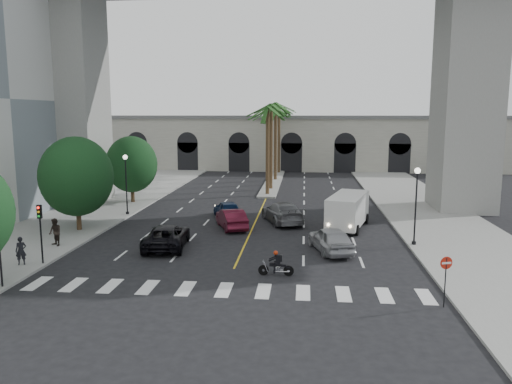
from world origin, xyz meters
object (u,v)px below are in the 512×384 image
at_px(motorcycle_rider, 277,264).
at_px(car_a, 331,239).
at_px(car_e, 227,209).
at_px(car_c, 167,236).
at_px(lamp_post_left_far, 126,179).
at_px(traffic_signal_far, 40,224).
at_px(cargo_van, 348,210).
at_px(lamp_post_right, 416,199).
at_px(pedestrian_b, 55,232).
at_px(car_b, 231,219).
at_px(car_d, 282,212).
at_px(pedestrian_a, 21,251).
at_px(do_not_enter_sign, 446,271).

distance_m(motorcycle_rider, car_a, 6.06).
distance_m(motorcycle_rider, car_e, 15.92).
bearing_deg(car_c, lamp_post_left_far, -63.10).
height_order(traffic_signal_far, cargo_van, traffic_signal_far).
xyz_separation_m(lamp_post_right, motorcycle_rider, (-8.85, -6.96, -2.58)).
relative_size(motorcycle_rider, pedestrian_b, 1.07).
relative_size(lamp_post_left_far, car_a, 1.10).
xyz_separation_m(lamp_post_right, car_c, (-16.51, -1.86, -2.45)).
bearing_deg(car_c, car_b, -125.89).
height_order(car_e, pedestrian_b, pedestrian_b).
relative_size(car_d, pedestrian_a, 3.56).
height_order(car_d, pedestrian_a, pedestrian_a).
relative_size(car_c, do_not_enter_sign, 2.29).
bearing_deg(pedestrian_b, lamp_post_right, 41.28).
bearing_deg(cargo_van, pedestrian_a, -133.11).
distance_m(lamp_post_right, motorcycle_rider, 11.55).
relative_size(car_e, pedestrian_b, 2.35).
distance_m(traffic_signal_far, car_e, 17.12).
height_order(traffic_signal_far, pedestrian_a, traffic_signal_far).
xyz_separation_m(motorcycle_rider, car_d, (-0.31, 13.54, 0.21)).
bearing_deg(motorcycle_rider, do_not_enter_sign, -25.17).
height_order(traffic_signal_far, do_not_enter_sign, traffic_signal_far).
bearing_deg(cargo_van, car_b, -158.12).
xyz_separation_m(cargo_van, pedestrian_a, (-19.77, -11.94, -0.49)).
height_order(pedestrian_b, do_not_enter_sign, do_not_enter_sign).
bearing_deg(pedestrian_b, car_a, 37.58).
xyz_separation_m(traffic_signal_far, car_e, (8.74, 14.62, -1.77)).
relative_size(traffic_signal_far, pedestrian_b, 1.98).
xyz_separation_m(car_a, cargo_van, (1.63, 6.90, 0.64)).
distance_m(car_d, cargo_van, 5.38).
bearing_deg(lamp_post_left_far, motorcycle_rider, -47.01).
height_order(car_e, pedestrian_a, pedestrian_a).
height_order(car_c, do_not_enter_sign, do_not_enter_sign).
xyz_separation_m(car_e, do_not_enter_sign, (13.06, -18.90, 1.02)).
bearing_deg(traffic_signal_far, car_c, 36.84).
bearing_deg(pedestrian_a, car_d, 19.90).
distance_m(pedestrian_a, do_not_enter_sign, 23.24).
distance_m(lamp_post_right, car_e, 16.34).
height_order(lamp_post_right, pedestrian_b, lamp_post_right).
relative_size(car_e, pedestrian_a, 2.63).
relative_size(motorcycle_rider, car_d, 0.34).
xyz_separation_m(car_b, pedestrian_a, (-10.77, -10.97, 0.20)).
xyz_separation_m(lamp_post_left_far, car_b, (9.78, -3.88, -2.44)).
relative_size(lamp_post_right, car_b, 1.13).
xyz_separation_m(car_a, car_c, (-10.86, -0.05, -0.05)).
distance_m(car_d, pedestrian_b, 17.37).
bearing_deg(car_b, cargo_van, 165.09).
bearing_deg(car_e, car_c, 53.25).
bearing_deg(car_b, pedestrian_b, 11.05).
bearing_deg(motorcycle_rider, lamp_post_right, 38.70).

